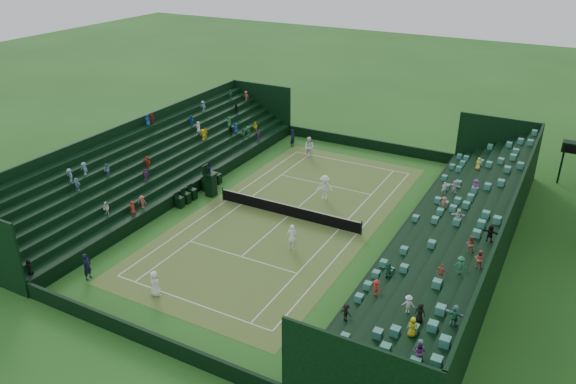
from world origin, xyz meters
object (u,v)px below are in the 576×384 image
at_px(player_near_west, 155,284).
at_px(player_near_east, 292,237).
at_px(umpire_chair, 210,181).
at_px(player_far_west, 309,147).
at_px(player_far_east, 325,188).
at_px(tennis_net, 288,210).

relative_size(player_near_west, player_near_east, 0.86).
relative_size(umpire_chair, player_far_west, 1.45).
xyz_separation_m(player_near_east, player_far_east, (-1.31, 7.89, 0.09)).
xyz_separation_m(umpire_chair, player_far_west, (3.26, 10.98, -0.24)).
xyz_separation_m(tennis_net, player_near_east, (2.46, -3.99, 0.40)).
xyz_separation_m(player_far_west, player_far_east, (4.98, -7.32, 0.02)).
xyz_separation_m(player_near_west, player_near_east, (4.57, 8.30, 0.13)).
bearing_deg(player_far_east, umpire_chair, -167.29).
bearing_deg(player_near_west, player_far_west, -68.40).
bearing_deg(player_far_east, tennis_net, -117.68).
bearing_deg(player_near_west, player_far_east, -83.97).
relative_size(tennis_net, player_near_west, 7.26).
bearing_deg(player_near_east, player_far_east, -103.66).
xyz_separation_m(tennis_net, player_far_west, (-3.83, 11.22, 0.47)).
distance_m(tennis_net, umpire_chair, 7.13).
bearing_deg(tennis_net, player_near_west, -99.72).
bearing_deg(player_near_east, tennis_net, -81.41).
height_order(player_near_east, player_far_east, player_far_east).
distance_m(tennis_net, player_far_west, 11.87).
relative_size(umpire_chair, player_near_east, 1.55).
height_order(umpire_chair, player_far_west, umpire_chair).
relative_size(player_far_west, player_far_east, 0.98).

